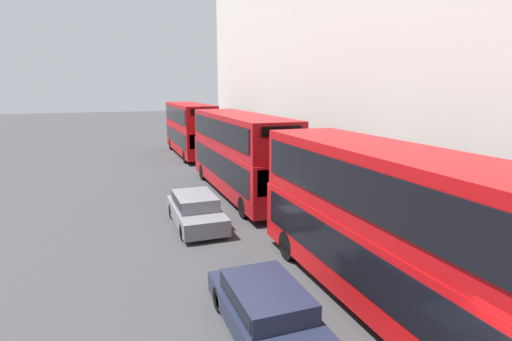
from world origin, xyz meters
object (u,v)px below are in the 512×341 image
Objects in this scene: bus_second_in_queue at (239,150)px; car_dark_sedan at (267,308)px; bus_leading at (384,220)px; pedestrian at (468,265)px; bus_third_in_queue at (190,127)px; car_hatchback at (196,209)px.

bus_second_in_queue is 13.11m from car_dark_sedan.
bus_leading is 2.24× the size of car_dark_sedan.
bus_leading is 6.12× the size of pedestrian.
bus_third_in_queue reaches higher than car_hatchback.
bus_leading is 3.82m from car_dark_sedan.
bus_third_in_queue is 2.38× the size of car_hatchback.
bus_third_in_queue is (-0.00, 26.22, 0.06)m from bus_leading.
bus_leading is 12.32m from bus_second_in_queue.
bus_leading reaches higher than pedestrian.
pedestrian is at bearing -0.66° from car_dark_sedan.
bus_second_in_queue is (-0.00, 12.32, 0.05)m from bus_leading.
car_hatchback is (-3.40, -18.23, -1.72)m from bus_third_in_queue.
pedestrian reaches higher than car_dark_sedan.
car_dark_sedan is (-3.40, -0.22, -1.73)m from bus_leading.
bus_second_in_queue is 6.88× the size of pedestrian.
car_hatchback is 10.36m from pedestrian.
car_hatchback is at bearing 113.06° from bus_leading.
car_dark_sedan is at bearing -105.18° from bus_second_in_queue.
bus_second_in_queue reaches higher than car_dark_sedan.
bus_leading is at bearing -90.00° from bus_second_in_queue.
bus_leading is at bearing 174.22° from pedestrian.
pedestrian is at bearing -77.30° from bus_second_in_queue.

